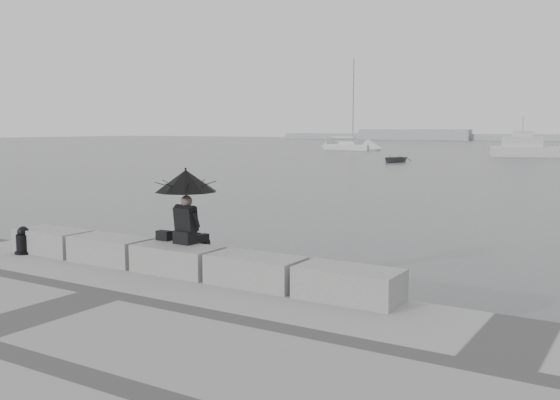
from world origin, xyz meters
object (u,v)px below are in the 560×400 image
Objects in this scene: dinghy at (394,159)px; sailboat_left at (350,146)px; seated_person at (186,189)px; mooring_bollard at (24,243)px; motor_cruiser at (530,148)px.

sailboat_left is at bearing 129.61° from dinghy.
seated_person is 2.38× the size of mooring_bollard.
mooring_bollard is 0.07× the size of motor_cruiser.
motor_cruiser is at bearing 97.77° from seated_person.
motor_cruiser is (-5.22, 63.72, -1.10)m from seated_person.
motor_cruiser is 20.11m from dinghy.
sailboat_left is 3.60× the size of dinghy.
mooring_bollard is 47.20m from dinghy.
dinghy is at bearing 109.88° from seated_person.
motor_cruiser reaches higher than mooring_bollard.
mooring_bollard is 78.35m from sailboat_left.
seated_person is 0.11× the size of sailboat_left.
sailboat_left is 32.37m from dinghy.
dinghy is (-13.73, 45.51, -1.69)m from seated_person.
sailboat_left is (-31.13, 72.80, -1.48)m from seated_person.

